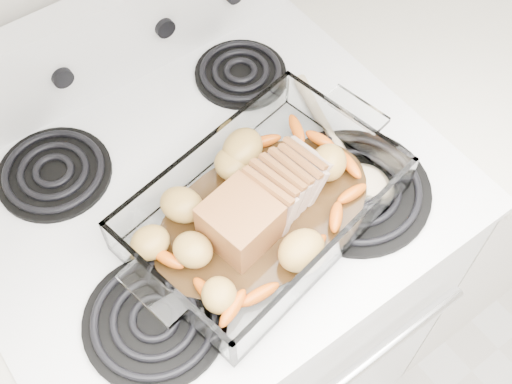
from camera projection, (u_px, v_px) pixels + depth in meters
electric_range at (217, 295)px, 1.44m from camera, size 0.78×0.70×1.12m
counter_right at (428, 158)px, 1.67m from camera, size 0.58×0.68×0.93m
baking_dish at (264, 210)px, 0.99m from camera, size 0.41×0.27×0.08m
pork_roast at (257, 206)px, 0.97m from camera, size 0.22×0.10×0.08m
roast_vegetables at (246, 191)px, 1.00m from camera, size 0.39×0.21×0.05m
wooden_spoon at (350, 157)px, 1.07m from camera, size 0.10×0.29×0.02m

